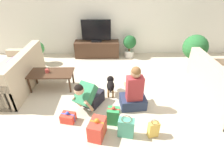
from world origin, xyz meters
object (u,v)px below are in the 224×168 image
at_px(potted_plant_back_right, 130,45).
at_px(gift_bag_b, 126,128).
at_px(coffee_table, 51,74).
at_px(person_sitting, 134,93).
at_px(tv_console, 97,49).
at_px(person_kneeling, 89,96).
at_px(potted_plant_corner_left, 38,50).
at_px(sofa_right, 222,88).
at_px(dog, 111,84).
at_px(potted_plant_corner_right, 195,48).
at_px(gift_bag_a, 153,129).
at_px(gift_box_b, 113,116).
at_px(sofa_left, 14,76).
at_px(tv, 96,32).
at_px(gift_box_a, 97,129).
at_px(gift_box_c, 68,117).
at_px(mug, 47,71).

bearing_deg(potted_plant_back_right, gift_bag_b, -96.48).
distance_m(coffee_table, person_sitting, 2.04).
distance_m(tv_console, person_kneeling, 2.69).
bearing_deg(potted_plant_corner_left, sofa_right, -22.47).
xyz_separation_m(person_sitting, dog, (-0.47, 0.50, -0.11)).
bearing_deg(potted_plant_corner_right, potted_plant_corner_left, 172.40).
height_order(coffee_table, potted_plant_back_right, potted_plant_back_right).
distance_m(gift_bag_a, gift_bag_b, 0.47).
distance_m(sofa_right, potted_plant_corner_left, 4.99).
bearing_deg(person_kneeling, potted_plant_back_right, 96.70).
bearing_deg(coffee_table, person_sitting, -22.02).
distance_m(potted_plant_back_right, gift_box_b, 3.13).
bearing_deg(tv_console, potted_plant_back_right, -2.67).
distance_m(coffee_table, gift_bag_a, 2.66).
bearing_deg(sofa_left, potted_plant_corner_right, 98.81).
bearing_deg(dog, potted_plant_corner_right, -155.31).
distance_m(coffee_table, tv, 2.19).
relative_size(gift_box_a, gift_box_c, 1.37).
xyz_separation_m(coffee_table, tv, (0.99, 1.90, 0.45)).
distance_m(sofa_right, person_sitting, 1.97).
bearing_deg(gift_box_b, coffee_table, 140.21).
xyz_separation_m(potted_plant_corner_left, person_kneeling, (1.74, -2.18, -0.13)).
bearing_deg(gift_box_a, sofa_left, 142.41).
bearing_deg(gift_bag_b, tv, 101.34).
distance_m(gift_bag_b, mug, 2.34).
relative_size(coffee_table, mug, 8.81).
relative_size(sofa_right, gift_box_a, 4.71).
distance_m(tv, mug, 2.20).
height_order(potted_plant_corner_right, dog, potted_plant_corner_right).
relative_size(coffee_table, gift_bag_a, 3.25).
height_order(sofa_right, gift_box_b, sofa_right).
xyz_separation_m(tv, gift_box_b, (0.47, -3.12, -0.66)).
distance_m(potted_plant_corner_right, gift_box_c, 3.71).
height_order(tv_console, gift_bag_a, tv_console).
relative_size(dog, mug, 4.64).
xyz_separation_m(sofa_right, gift_bag_a, (-1.70, -1.03, -0.15)).
xyz_separation_m(potted_plant_back_right, gift_box_c, (-1.46, -3.02, -0.34)).
xyz_separation_m(potted_plant_corner_left, gift_box_a, (1.95, -2.92, -0.28)).
bearing_deg(mug, potted_plant_corner_right, 11.87).
distance_m(sofa_right, person_kneeling, 2.89).
relative_size(coffee_table, gift_bag_b, 2.75).
relative_size(potted_plant_corner_right, gift_bag_b, 2.75).
relative_size(sofa_left, gift_box_b, 4.96).
distance_m(potted_plant_corner_right, gift_bag_b, 3.12).
xyz_separation_m(tv, mug, (-1.06, -1.90, -0.36)).
xyz_separation_m(tv_console, gift_box_b, (0.47, -3.12, -0.09)).
relative_size(person_sitting, dog, 1.74).
bearing_deg(coffee_table, gift_box_c, -62.72).
relative_size(sofa_left, mug, 16.01).
height_order(coffee_table, gift_box_c, coffee_table).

